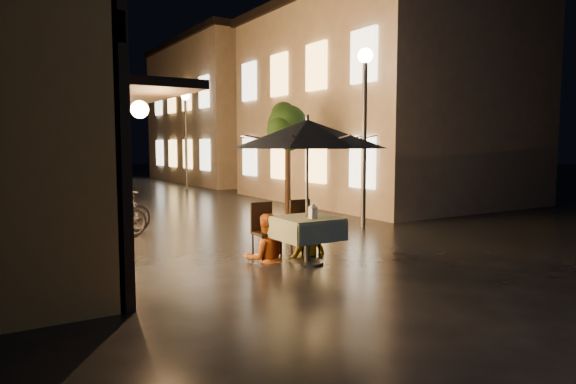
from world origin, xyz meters
TOP-DOWN VIEW (x-y plane):
  - ground at (0.00, 0.00)m, footprint 90.00×90.00m
  - east_building_near at (7.49, 6.50)m, footprint 7.30×9.30m
  - east_building_far at (7.49, 18.00)m, footprint 7.30×10.30m
  - street_tree at (2.41, 4.51)m, footprint 1.43×1.20m
  - streetlamp_near at (3.00, 2.00)m, footprint 0.36×0.36m
  - streetlamp_far at (3.00, 14.00)m, footprint 0.36×0.36m
  - cafe_table at (-0.28, -0.50)m, footprint 0.99×0.99m
  - patio_umbrella at (-0.28, -0.50)m, footprint 2.59×2.59m
  - cafe_chair_left at (-0.68, 0.24)m, footprint 0.42×0.42m
  - cafe_chair_right at (0.12, 0.24)m, footprint 0.42×0.42m
  - table_lantern at (-0.28, -0.67)m, footprint 0.16×0.16m
  - person_orange at (-0.74, 0.08)m, footprint 0.90×0.78m
  - person_yellow at (0.11, 0.10)m, footprint 0.99×0.63m
  - bicycle_0 at (-2.74, 3.33)m, footprint 1.95×0.95m
  - bicycle_1 at (-2.32, 3.84)m, footprint 1.73×1.01m
  - bicycle_2 at (-2.20, 5.67)m, footprint 1.68×0.82m
  - bicycle_3 at (-2.33, 6.12)m, footprint 1.54×0.96m
  - bicycle_4 at (-2.65, 7.98)m, footprint 1.96×1.23m

SIDE VIEW (x-z plane):
  - ground at x=0.00m, z-range 0.00..0.00m
  - bicycle_2 at x=-2.20m, z-range 0.00..0.84m
  - bicycle_3 at x=-2.33m, z-range 0.00..0.90m
  - bicycle_4 at x=-2.65m, z-range 0.00..0.97m
  - bicycle_0 at x=-2.74m, z-range 0.00..0.98m
  - bicycle_1 at x=-2.32m, z-range 0.00..1.00m
  - cafe_chair_left at x=-0.68m, z-range 0.05..1.03m
  - cafe_chair_right at x=0.12m, z-range 0.05..1.03m
  - cafe_table at x=-0.28m, z-range 0.20..0.98m
  - person_yellow at x=0.11m, z-range 0.00..1.47m
  - person_orange at x=-0.74m, z-range 0.00..1.57m
  - table_lantern at x=-0.28m, z-range 0.79..1.04m
  - patio_umbrella at x=-0.28m, z-range 0.92..3.38m
  - street_tree at x=2.41m, z-range 0.85..4.00m
  - streetlamp_near at x=3.00m, z-range 0.80..5.03m
  - streetlamp_far at x=3.00m, z-range 0.80..5.03m
  - east_building_near at x=7.49m, z-range 0.01..6.81m
  - east_building_far at x=7.49m, z-range 0.01..7.31m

